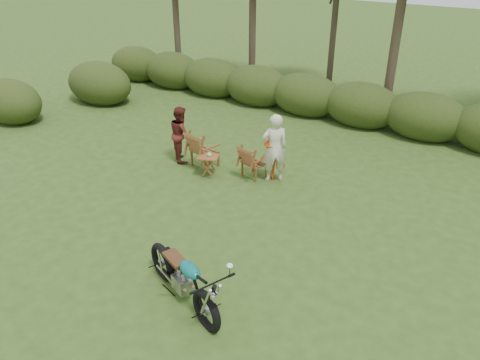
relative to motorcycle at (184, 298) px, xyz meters
The scene contains 10 objects.
ground 0.84m from the motorcycle, 117.38° to the left, with size 80.00×80.00×0.00m, color #2D4717.
tree_line 11.16m from the motorcycle, 89.38° to the left, with size 22.52×11.62×8.14m.
motorcycle is the anchor object (origin of this frame).
lawn_chair_right 4.80m from the motorcycle, 106.57° to the left, with size 0.60×0.60×0.88m, color brown, non-canonical shape.
lawn_chair_left 5.23m from the motorcycle, 122.49° to the left, with size 0.70×0.70×1.02m, color brown, non-canonical shape.
side_table 4.66m from the motorcycle, 120.82° to the left, with size 0.54×0.45×0.55m, color brown, non-canonical shape.
cup 4.70m from the motorcycle, 120.41° to the left, with size 0.12×0.12×0.09m, color #EDE6C3.
adult_a 4.76m from the motorcycle, 100.27° to the left, with size 0.65×0.43×1.78m, color beige.
adult_b 5.67m from the motorcycle, 129.15° to the left, with size 0.75×0.58×1.54m, color #561E18.
child 4.83m from the motorcycle, 101.41° to the left, with size 0.71×0.41×1.10m, color #BE3A11.
Camera 1 is at (4.56, -5.43, 5.60)m, focal length 35.00 mm.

